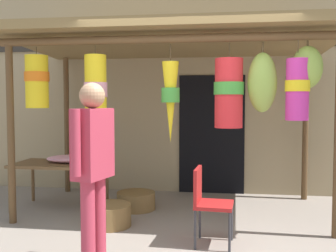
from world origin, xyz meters
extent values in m
plane|color=gray|center=(0.00, 0.00, 0.00)|extent=(30.00, 30.00, 0.00)
cube|color=#9E8966|center=(0.00, 2.45, 2.07)|extent=(12.22, 0.25, 4.14)
cube|color=#2D2823|center=(0.00, 2.30, 2.57)|extent=(11.00, 0.04, 0.24)
cube|color=black|center=(0.23, 2.31, 1.00)|extent=(1.10, 0.03, 2.00)
cylinder|color=brown|center=(-2.25, 0.28, 1.15)|extent=(0.09, 0.09, 2.30)
cylinder|color=brown|center=(-2.25, 2.08, 1.15)|extent=(0.09, 0.09, 2.30)
cylinder|color=brown|center=(1.71, 2.08, 1.15)|extent=(0.09, 0.09, 2.30)
cylinder|color=brown|center=(-0.27, 0.28, 2.30)|extent=(4.16, 0.10, 0.10)
cylinder|color=brown|center=(-0.27, 2.08, 2.45)|extent=(4.16, 0.10, 0.10)
cube|color=olive|center=(-0.27, 1.18, 2.42)|extent=(4.46, 2.30, 0.23)
cylinder|color=brown|center=(-1.92, 0.37, 2.19)|extent=(0.01, 0.01, 0.11)
cylinder|color=yellow|center=(-1.92, 0.37, 1.81)|extent=(0.29, 0.29, 0.67)
cylinder|color=orange|center=(-1.92, 0.37, 1.87)|extent=(0.31, 0.31, 0.12)
cylinder|color=brown|center=(-1.14, 0.35, 2.19)|extent=(0.01, 0.01, 0.12)
cylinder|color=yellow|center=(-1.14, 0.35, 1.63)|extent=(0.27, 0.27, 1.00)
cylinder|color=pink|center=(-1.14, 0.35, 1.70)|extent=(0.29, 0.29, 0.18)
cylinder|color=brown|center=(-0.21, 0.34, 2.14)|extent=(0.01, 0.01, 0.21)
cone|color=yellow|center=(-0.21, 0.34, 1.55)|extent=(0.20, 0.20, 0.98)
cylinder|color=green|center=(-0.21, 0.34, 1.64)|extent=(0.22, 0.22, 0.18)
cylinder|color=brown|center=(0.48, 0.36, 2.16)|extent=(0.01, 0.01, 0.18)
cylinder|color=red|center=(0.48, 0.36, 1.66)|extent=(0.33, 0.33, 0.82)
cylinder|color=green|center=(0.48, 0.36, 1.71)|extent=(0.36, 0.36, 0.15)
cylinder|color=brown|center=(1.25, 0.25, 2.14)|extent=(0.01, 0.01, 0.21)
cylinder|color=#D13399|center=(1.25, 0.25, 1.69)|extent=(0.25, 0.25, 0.69)
cylinder|color=yellow|center=(1.25, 0.25, 1.73)|extent=(0.27, 0.27, 0.13)
cylinder|color=#4C3D23|center=(1.36, 0.30, 2.22)|extent=(0.02, 0.02, 0.06)
ellipsoid|color=#89A842|center=(1.36, 0.30, 1.95)|extent=(0.35, 0.29, 0.48)
cylinder|color=#4C3D23|center=(0.87, 0.32, 2.19)|extent=(0.02, 0.02, 0.12)
ellipsoid|color=#89A842|center=(0.87, 0.32, 1.78)|extent=(0.34, 0.29, 0.69)
cube|color=brown|center=(-1.92, 1.03, 0.65)|extent=(1.30, 0.77, 0.04)
cylinder|color=brown|center=(-2.52, 0.70, 0.31)|extent=(0.05, 0.05, 0.63)
cylinder|color=brown|center=(-1.32, 0.70, 0.31)|extent=(0.05, 0.05, 0.63)
cylinder|color=brown|center=(-2.52, 1.37, 0.31)|extent=(0.05, 0.05, 0.63)
cylinder|color=brown|center=(-1.32, 1.37, 0.31)|extent=(0.05, 0.05, 0.63)
ellipsoid|color=pink|center=(-1.83, 1.09, 0.72)|extent=(0.63, 0.44, 0.10)
ellipsoid|color=green|center=(-1.73, 1.04, 0.73)|extent=(0.28, 0.22, 0.07)
cube|color=#AD1E1E|center=(0.33, -0.14, 0.44)|extent=(0.43, 0.43, 0.04)
cube|color=#AD1E1E|center=(0.15, -0.13, 0.64)|extent=(0.07, 0.40, 0.40)
cylinder|color=#333338|center=(0.50, -0.33, 0.22)|extent=(0.03, 0.03, 0.44)
cylinder|color=#333338|center=(0.53, 0.03, 0.22)|extent=(0.03, 0.03, 0.44)
cylinder|color=#333338|center=(0.14, -0.31, 0.22)|extent=(0.03, 0.03, 0.44)
cylinder|color=#333338|center=(0.17, 0.05, 0.22)|extent=(0.03, 0.03, 0.44)
cylinder|color=brown|center=(-0.98, 0.33, 0.14)|extent=(0.55, 0.55, 0.27)
cylinder|color=brown|center=(-0.82, 1.12, 0.13)|extent=(0.55, 0.55, 0.25)
cylinder|color=#B23347|center=(-0.73, -0.84, 0.43)|extent=(0.13, 0.13, 0.85)
cylinder|color=#B23347|center=(-0.78, -1.01, 0.43)|extent=(0.13, 0.13, 0.85)
cube|color=#B23347|center=(-0.76, -0.92, 1.17)|extent=(0.32, 0.44, 0.64)
cylinder|color=#B23347|center=(-0.69, -0.68, 1.21)|extent=(0.08, 0.08, 0.58)
cylinder|color=#B23347|center=(-0.82, -1.17, 1.21)|extent=(0.08, 0.08, 0.58)
sphere|color=tan|center=(-0.76, -0.92, 1.61)|extent=(0.23, 0.23, 0.23)
camera|label=1|loc=(0.43, -4.36, 1.56)|focal=42.08mm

